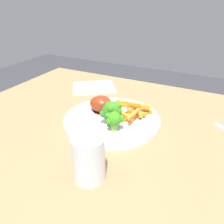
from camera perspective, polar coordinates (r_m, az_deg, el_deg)
The scene contains 11 objects.
dining_table at distance 0.70m, azimuth -1.41°, elevation -12.44°, with size 1.02×0.85×0.75m.
dinner_plate at distance 0.67m, azimuth 0.00°, elevation -1.95°, with size 0.29×0.29×0.01m, color silver.
broccoli_floret_front at distance 0.62m, azimuth 0.01°, elevation 0.51°, with size 0.06×0.05×0.07m.
broccoli_floret_middle at distance 0.62m, azimuth -0.94°, elevation -0.00°, with size 0.04×0.04×0.06m.
broccoli_floret_back at distance 0.59m, azimuth 0.64°, elevation -2.01°, with size 0.05×0.04×0.06m.
carrot_fries_pile at distance 0.68m, azimuth 5.11°, elevation 0.45°, with size 0.15×0.12×0.04m.
chicken_drumstick_near at distance 0.69m, azimuth -2.75°, elevation 1.96°, with size 0.13×0.06×0.05m.
chicken_drumstick_far at distance 0.71m, azimuth -2.30°, elevation 2.31°, with size 0.12×0.09×0.04m.
chicken_drumstick_extra at distance 0.69m, azimuth -1.91°, elevation 1.98°, with size 0.11×0.10×0.05m.
water_glass at distance 0.46m, azimuth -6.13°, elevation -12.02°, with size 0.07×0.07×0.10m, color silver.
napkin at distance 0.92m, azimuth -4.82°, elevation 6.45°, with size 0.17×0.14×0.00m, color white.
Camera 1 is at (-0.25, 0.47, 1.10)m, focal length 34.77 mm.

